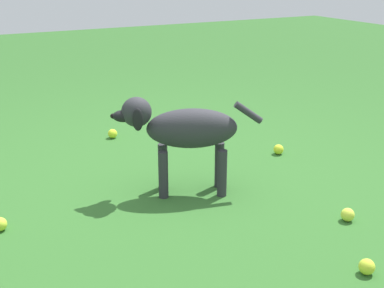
{
  "coord_description": "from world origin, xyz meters",
  "views": [
    {
      "loc": [
        2.45,
        -1.17,
        1.21
      ],
      "look_at": [
        0.14,
        0.05,
        0.28
      ],
      "focal_mm": 48.63,
      "sensor_mm": 36.0,
      "label": 1
    }
  ],
  "objects": [
    {
      "name": "tennis_ball_0",
      "position": [
        1.17,
        0.31,
        0.03
      ],
      "size": [
        0.07,
        0.07,
        0.07
      ],
      "primitive_type": "sphere",
      "color": "#C7DB35",
      "rests_on": "ground"
    },
    {
      "name": "dog",
      "position": [
        0.12,
        0.01,
        0.36
      ],
      "size": [
        0.4,
        0.75,
        0.54
      ],
      "rotation": [
        0.0,
        0.0,
        4.3
      ],
      "color": "#2D2D33",
      "rests_on": "ground"
    },
    {
      "name": "ground",
      "position": [
        0.0,
        0.0,
        0.0
      ],
      "size": [
        14.0,
        14.0,
        0.0
      ],
      "primitive_type": "plane",
      "color": "#2D6026"
    },
    {
      "name": "tennis_ball_4",
      "position": [
        -0.93,
        -0.02,
        0.03
      ],
      "size": [
        0.07,
        0.07,
        0.07
      ],
      "primitive_type": "sphere",
      "color": "#CEE52D",
      "rests_on": "ground"
    },
    {
      "name": "tennis_ball_1",
      "position": [
        0.8,
        0.57,
        0.03
      ],
      "size": [
        0.07,
        0.07,
        0.07
      ],
      "primitive_type": "sphere",
      "color": "#D0E041",
      "rests_on": "ground"
    },
    {
      "name": "tennis_ball_2",
      "position": [
        0.1,
        -0.95,
        0.03
      ],
      "size": [
        0.07,
        0.07,
        0.07
      ],
      "primitive_type": "sphere",
      "color": "#C5DE38",
      "rests_on": "ground"
    },
    {
      "name": "tennis_ball_3",
      "position": [
        -0.11,
        0.83,
        0.03
      ],
      "size": [
        0.07,
        0.07,
        0.07
      ],
      "primitive_type": "sphere",
      "color": "#CAD82D",
      "rests_on": "ground"
    }
  ]
}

